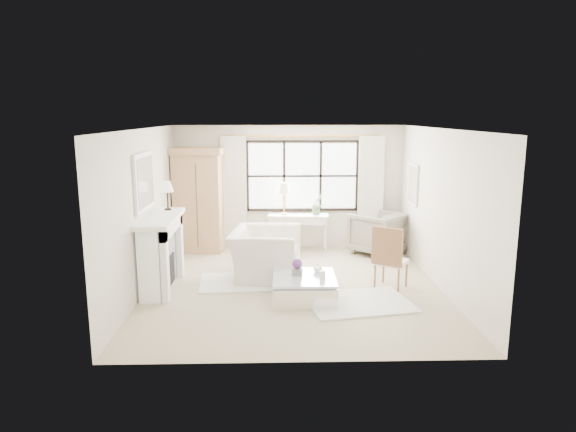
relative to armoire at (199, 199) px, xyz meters
name	(u,v)px	position (x,y,z in m)	size (l,w,h in m)	color
floor	(293,287)	(1.94, -2.46, -1.14)	(5.50, 5.50, 0.00)	#BAAA8A
ceiling	(294,129)	(1.94, -2.46, 1.56)	(5.50, 5.50, 0.00)	white
wall_back	(289,187)	(1.94, 0.29, 0.21)	(5.00, 5.00, 0.00)	silver
wall_front	(303,254)	(1.94, -5.21, 0.21)	(5.00, 5.00, 0.00)	beige
wall_left	(144,211)	(-0.56, -2.46, 0.21)	(5.50, 5.50, 0.00)	beige
wall_right	(441,209)	(4.44, -2.46, 0.21)	(5.50, 5.50, 0.00)	silver
window_pane	(302,176)	(2.24, 0.27, 0.46)	(2.40, 0.02, 1.50)	white
window_frame	(302,176)	(2.24, 0.26, 0.46)	(2.50, 0.04, 1.50)	black
curtain_rod	(303,136)	(2.24, 0.21, 1.33)	(0.04, 0.04, 3.30)	#B5873E
curtain_left	(234,193)	(0.74, 0.19, 0.10)	(0.55, 0.10, 2.47)	beige
curtain_right	(371,193)	(3.74, 0.19, 0.10)	(0.55, 0.10, 2.47)	white
fireplace	(159,252)	(-0.33, -2.46, -0.49)	(0.58, 1.66, 1.26)	white
mirror_frame	(144,182)	(-0.53, -2.46, 0.70)	(0.05, 1.15, 0.95)	white
mirror_glass	(146,182)	(-0.50, -2.46, 0.70)	(0.02, 1.00, 0.80)	silver
art_frame	(413,184)	(4.41, -0.76, 0.41)	(0.04, 0.62, 0.82)	silver
art_canvas	(412,184)	(4.39, -0.76, 0.41)	(0.01, 0.52, 0.72)	#B6A18D
mantel_lamp	(167,188)	(-0.27, -1.90, 0.51)	(0.22, 0.22, 0.51)	black
armoire	(199,199)	(0.00, 0.00, 0.00)	(1.18, 0.81, 2.24)	tan
console_table	(298,232)	(2.14, -0.04, -0.74)	(1.34, 0.57, 0.80)	silver
console_lamp	(284,189)	(1.83, -0.03, 0.22)	(0.28, 0.28, 0.69)	#B37F3E
orchid_plant	(317,204)	(2.55, -0.05, -0.11)	(0.26, 0.21, 0.46)	#546845
side_table	(280,251)	(1.73, -1.33, -0.81)	(0.40, 0.40, 0.51)	silver
rug_left	(244,282)	(1.08, -2.21, -1.13)	(1.54, 1.09, 0.03)	white
rug_right	(359,302)	(2.95, -3.28, -1.12)	(1.58, 1.19, 0.03)	white
club_armchair	(265,254)	(1.45, -1.90, -0.70)	(1.36, 1.18, 0.88)	silver
wingback_chair	(378,233)	(3.82, -0.34, -0.69)	(0.96, 0.99, 0.90)	gray
french_chair	(390,271)	(3.60, -2.58, -0.83)	(0.67, 0.67, 1.08)	#96633F
coffee_table	(304,288)	(2.10, -3.06, -0.96)	(1.02, 1.02, 0.38)	white
planter_box	(297,272)	(1.98, -2.99, -0.70)	(0.15, 0.15, 0.11)	slate
planter_flowers	(297,264)	(1.98, -2.99, -0.57)	(0.16, 0.16, 0.16)	#5E2E74
pillar_candle	(322,275)	(2.38, -3.17, -0.70)	(0.10, 0.10, 0.12)	white
coffee_vase	(318,268)	(2.33, -2.84, -0.68)	(0.15, 0.15, 0.15)	silver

